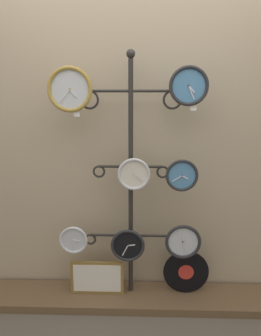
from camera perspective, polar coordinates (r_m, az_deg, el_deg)
ground_plane at (r=2.45m, az=-0.32°, el=-26.78°), size 12.00×12.00×0.00m
shop_wall at (r=2.48m, az=0.17°, el=8.90°), size 4.40×0.04×2.80m
low_shelf at (r=2.71m, az=-0.01°, el=-21.66°), size 2.20×0.36×0.06m
display_stand at (r=2.47m, az=0.04°, el=-8.02°), size 0.71×0.33×1.86m
clock_top_left at (r=2.27m, az=-10.53°, el=13.31°), size 0.31×0.04×0.31m
clock_top_right at (r=2.26m, az=10.11°, el=13.89°), size 0.26×0.04×0.26m
clock_middle_center at (r=2.29m, az=0.60°, el=-1.08°), size 0.23×0.04×0.23m
clock_middle_right at (r=2.31m, az=8.93°, el=-1.28°), size 0.23×0.04×0.23m
clock_bottom_left at (r=2.49m, az=-9.87°, el=-12.23°), size 0.21×0.04×0.21m
clock_bottom_center at (r=2.47m, az=-0.49°, el=-13.30°), size 0.25×0.04×0.25m
clock_bottom_right at (r=2.45m, az=9.13°, el=-12.55°), size 0.26×0.04×0.26m
vinyl_record at (r=2.66m, az=9.64°, el=-17.42°), size 0.35×0.01×0.35m
picture_frame at (r=2.65m, az=-5.83°, el=-18.48°), size 0.41×0.02×0.26m
price_tag_upper at (r=2.26m, az=-9.33°, el=9.19°), size 0.04×0.00×0.03m
price_tag_mid at (r=2.26m, az=10.90°, el=10.16°), size 0.04×0.00×0.03m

